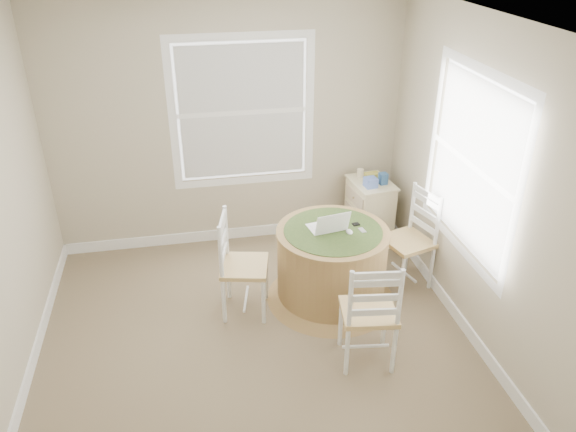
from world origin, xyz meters
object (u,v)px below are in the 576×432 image
object	(u,v)px
chair_left	(245,266)
chair_near	(369,311)
round_table	(332,262)
laptop	(328,226)
chair_right	(407,241)
corner_chest	(369,211)

from	to	relation	value
chair_left	chair_near	size ratio (longest dim) A/B	1.00
chair_left	chair_near	world-z (taller)	same
round_table	chair_left	distance (m)	0.81
laptop	chair_right	bearing A→B (deg)	174.54
round_table	chair_near	xyz separation A→B (m)	(0.07, -0.85, 0.08)
round_table	chair_left	bearing A→B (deg)	174.19
chair_near	laptop	bearing A→B (deg)	-75.47
chair_right	corner_chest	size ratio (longest dim) A/B	1.34
chair_near	chair_right	bearing A→B (deg)	-118.64
chair_left	chair_right	bearing A→B (deg)	-72.97
laptop	round_table	bearing A→B (deg)	131.50
corner_chest	chair_right	bearing A→B (deg)	-91.28
corner_chest	chair_near	bearing A→B (deg)	-115.69
laptop	corner_chest	distance (m)	1.23
laptop	corner_chest	bearing A→B (deg)	-137.75
chair_left	corner_chest	distance (m)	1.78
round_table	corner_chest	world-z (taller)	round_table
chair_left	laptop	bearing A→B (deg)	-72.60
round_table	corner_chest	distance (m)	1.17
corner_chest	chair_left	bearing A→B (deg)	-153.28
chair_near	chair_left	bearing A→B (deg)	-35.59
chair_left	laptop	distance (m)	0.82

